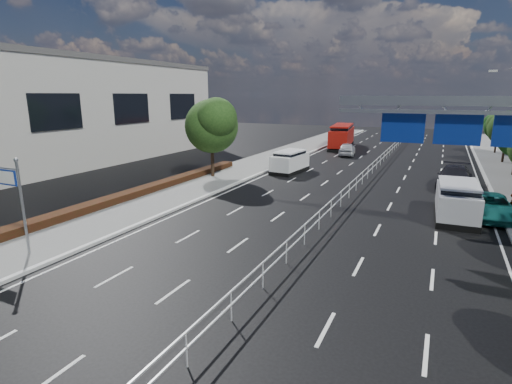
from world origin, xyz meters
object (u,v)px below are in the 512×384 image
at_px(red_bus, 342,136).
at_px(near_car_silver, 347,149).
at_px(parked_car_teal, 491,206).
at_px(near_car_dark, 393,132).
at_px(toilet_sign, 13,190).
at_px(white_minivan, 290,162).
at_px(overhead_gantry, 477,124).
at_px(parked_car_dark, 454,178).
at_px(silver_minivan, 457,201).

bearing_deg(red_bus, near_car_silver, -78.59).
bearing_deg(parked_car_teal, near_car_dark, 97.22).
bearing_deg(parked_car_teal, red_bus, 112.89).
bearing_deg(near_car_dark, toilet_sign, 75.97).
xyz_separation_m(near_car_silver, parked_car_teal, (12.85, -20.80, -0.06)).
xyz_separation_m(white_minivan, red_bus, (0.14, 19.43, 0.60)).
relative_size(white_minivan, red_bus, 0.46).
bearing_deg(white_minivan, overhead_gantry, -38.57).
relative_size(red_bus, parked_car_dark, 1.81).
height_order(near_car_dark, parked_car_teal, near_car_dark).
distance_m(toilet_sign, overhead_gantry, 20.52).
height_order(overhead_gantry, red_bus, overhead_gantry).
relative_size(overhead_gantry, near_car_dark, 2.01).
height_order(toilet_sign, red_bus, toilet_sign).
height_order(red_bus, silver_minivan, red_bus).
distance_m(overhead_gantry, silver_minivan, 6.05).
xyz_separation_m(white_minivan, parked_car_dark, (13.45, -0.80, -0.14)).
height_order(red_bus, parked_car_dark, red_bus).
distance_m(near_car_dark, silver_minivan, 47.26).
height_order(toilet_sign, silver_minivan, toilet_sign).
bearing_deg(toilet_sign, near_car_silver, 79.84).
relative_size(silver_minivan, parked_car_dark, 0.90).
bearing_deg(parked_car_teal, silver_minivan, -157.37).
height_order(white_minivan, near_car_dark, white_minivan).
bearing_deg(white_minivan, parked_car_teal, -23.01).
distance_m(toilet_sign, near_car_silver, 36.42).
bearing_deg(red_bus, parked_car_dark, -63.73).
bearing_deg(toilet_sign, silver_minivan, 38.73).
xyz_separation_m(overhead_gantry, parked_car_dark, (-0.24, 12.27, -4.78)).
bearing_deg(red_bus, silver_minivan, -72.08).
relative_size(overhead_gantry, parked_car_dark, 1.80).
bearing_deg(silver_minivan, parked_car_dark, 87.79).
height_order(red_bus, near_car_dark, red_bus).
bearing_deg(silver_minivan, parked_car_teal, 26.23).
xyz_separation_m(toilet_sign, near_car_silver, (6.41, 35.78, -2.21)).
relative_size(near_car_dark, parked_car_dark, 0.89).
distance_m(white_minivan, near_car_dark, 37.62).
bearing_deg(near_car_dark, near_car_silver, 78.82).
height_order(near_car_silver, near_car_dark, near_car_dark).
bearing_deg(silver_minivan, near_car_dark, 98.43).
xyz_separation_m(toilet_sign, overhead_gantry, (17.69, 10.05, 2.66)).
relative_size(overhead_gantry, parked_car_teal, 2.10).
bearing_deg(parked_car_teal, overhead_gantry, -113.40).
distance_m(overhead_gantry, parked_car_dark, 13.17).
xyz_separation_m(silver_minivan, parked_car_dark, (0.00, 8.32, -0.20)).
relative_size(near_car_dark, parked_car_teal, 1.04).
bearing_deg(toilet_sign, red_bus, 84.44).
relative_size(overhead_gantry, red_bus, 0.99).
relative_size(silver_minivan, parked_car_teal, 1.05).
xyz_separation_m(toilet_sign, silver_minivan, (17.45, 14.00, -1.91)).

